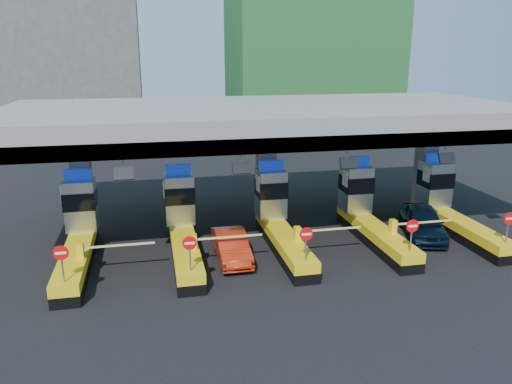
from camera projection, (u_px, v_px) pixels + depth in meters
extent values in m
plane|color=black|center=(279.00, 244.00, 26.40)|extent=(120.00, 120.00, 0.00)
cube|color=slate|center=(266.00, 119.00, 27.53)|extent=(28.00, 12.00, 1.50)
cube|color=#4C4C49|center=(295.00, 144.00, 22.27)|extent=(28.00, 0.60, 0.70)
cube|color=slate|center=(83.00, 190.00, 26.46)|extent=(1.00, 1.00, 5.50)
cube|color=slate|center=(266.00, 180.00, 28.48)|extent=(1.00, 1.00, 5.50)
cube|color=slate|center=(425.00, 171.00, 30.49)|extent=(1.00, 1.00, 5.50)
cylinder|color=slate|center=(123.00, 164.00, 20.92)|extent=(0.06, 0.06, 0.50)
cube|color=black|center=(124.00, 174.00, 20.83)|extent=(0.80, 0.38, 0.54)
cylinder|color=slate|center=(240.00, 159.00, 21.93)|extent=(0.06, 0.06, 0.50)
cube|color=black|center=(241.00, 168.00, 21.84)|extent=(0.80, 0.38, 0.54)
cylinder|color=slate|center=(347.00, 154.00, 22.94)|extent=(0.06, 0.06, 0.50)
cube|color=black|center=(349.00, 163.00, 22.84)|extent=(0.80, 0.38, 0.54)
cylinder|color=slate|center=(445.00, 150.00, 23.94)|extent=(0.06, 0.06, 0.50)
cube|color=black|center=(447.00, 158.00, 23.85)|extent=(0.80, 0.38, 0.54)
cube|color=black|center=(78.00, 263.00, 23.37)|extent=(1.20, 8.00, 0.50)
cube|color=#E5B70C|center=(77.00, 253.00, 23.24)|extent=(1.20, 8.00, 0.50)
cube|color=#9EA3A8|center=(81.00, 204.00, 25.45)|extent=(1.50, 1.50, 2.60)
cube|color=black|center=(80.00, 199.00, 25.35)|extent=(1.56, 1.56, 0.90)
cube|color=#0C2DBF|center=(78.00, 174.00, 25.03)|extent=(1.30, 0.35, 0.55)
cube|color=white|center=(62.00, 194.00, 24.82)|extent=(0.06, 0.70, 0.90)
cylinder|color=slate|center=(63.00, 267.00, 19.61)|extent=(0.07, 0.07, 1.30)
cylinder|color=red|center=(61.00, 253.00, 19.41)|extent=(0.60, 0.04, 0.60)
cube|color=white|center=(61.00, 253.00, 19.39)|extent=(0.42, 0.02, 0.10)
cube|color=#E5B70C|center=(80.00, 250.00, 22.02)|extent=(0.30, 0.35, 0.70)
cube|color=white|center=(118.00, 245.00, 22.32)|extent=(3.20, 0.08, 0.08)
cube|color=black|center=(185.00, 254.00, 24.38)|extent=(1.20, 8.00, 0.50)
cube|color=#E5B70C|center=(184.00, 245.00, 24.24)|extent=(1.20, 8.00, 0.50)
cube|color=#9EA3A8|center=(179.00, 198.00, 26.46)|extent=(1.50, 1.50, 2.60)
cube|color=black|center=(179.00, 193.00, 26.36)|extent=(1.56, 1.56, 0.90)
cube|color=#0C2DBF|center=(178.00, 170.00, 26.03)|extent=(1.30, 0.35, 0.55)
cube|color=white|center=(164.00, 188.00, 25.83)|extent=(0.06, 0.70, 0.90)
cylinder|color=slate|center=(190.00, 256.00, 20.61)|extent=(0.07, 0.07, 1.30)
cylinder|color=red|center=(190.00, 243.00, 20.42)|extent=(0.60, 0.04, 0.60)
cube|color=white|center=(190.00, 243.00, 20.40)|extent=(0.42, 0.02, 0.10)
cube|color=#E5B70C|center=(194.00, 242.00, 23.02)|extent=(0.30, 0.35, 0.70)
cube|color=white|center=(229.00, 237.00, 23.33)|extent=(3.20, 0.08, 0.08)
cube|color=black|center=(284.00, 246.00, 25.39)|extent=(1.20, 8.00, 0.50)
cube|color=#E5B70C|center=(284.00, 237.00, 25.25)|extent=(1.20, 8.00, 0.50)
cube|color=#9EA3A8|center=(271.00, 193.00, 27.47)|extent=(1.50, 1.50, 2.60)
cube|color=black|center=(271.00, 188.00, 27.37)|extent=(1.56, 1.56, 0.90)
cube|color=#0C2DBF|center=(271.00, 165.00, 27.04)|extent=(1.30, 0.35, 0.55)
cube|color=white|center=(258.00, 183.00, 26.84)|extent=(0.06, 0.70, 0.90)
cylinder|color=slate|center=(306.00, 247.00, 21.62)|extent=(0.07, 0.07, 1.30)
cylinder|color=red|center=(306.00, 234.00, 21.43)|extent=(0.60, 0.04, 0.60)
cube|color=white|center=(306.00, 234.00, 21.41)|extent=(0.42, 0.02, 0.10)
cube|color=#E5B70C|center=(297.00, 234.00, 24.03)|extent=(0.30, 0.35, 0.70)
cube|color=white|center=(330.00, 229.00, 24.34)|extent=(3.20, 0.08, 0.08)
cube|color=black|center=(375.00, 239.00, 26.39)|extent=(1.20, 8.00, 0.50)
cube|color=#E5B70C|center=(375.00, 230.00, 26.26)|extent=(1.20, 8.00, 0.50)
cube|color=#9EA3A8|center=(356.00, 188.00, 28.48)|extent=(1.50, 1.50, 2.60)
cube|color=black|center=(356.00, 183.00, 28.38)|extent=(1.56, 1.56, 0.90)
cube|color=#0C2DBF|center=(357.00, 161.00, 28.05)|extent=(1.30, 0.35, 0.55)
cube|color=white|center=(345.00, 178.00, 27.84)|extent=(0.06, 0.70, 0.90)
cylinder|color=slate|center=(411.00, 238.00, 22.63)|extent=(0.07, 0.07, 1.30)
cylinder|color=red|center=(413.00, 226.00, 22.44)|extent=(0.60, 0.04, 0.60)
cube|color=white|center=(413.00, 226.00, 22.41)|extent=(0.42, 0.02, 0.10)
cube|color=#E5B70C|center=(393.00, 226.00, 25.04)|extent=(0.30, 0.35, 0.70)
cube|color=white|center=(423.00, 222.00, 25.34)|extent=(3.20, 0.08, 0.08)
cube|color=black|center=(459.00, 232.00, 27.40)|extent=(1.20, 8.00, 0.50)
cube|color=#E5B70C|center=(460.00, 224.00, 27.27)|extent=(1.20, 8.00, 0.50)
cube|color=#9EA3A8|center=(435.00, 183.00, 29.48)|extent=(1.50, 1.50, 2.60)
cube|color=black|center=(436.00, 179.00, 29.38)|extent=(1.56, 1.56, 0.90)
cube|color=#0C2DBF|center=(438.00, 157.00, 29.06)|extent=(1.30, 0.35, 0.55)
cube|color=white|center=(426.00, 174.00, 28.85)|extent=(0.06, 0.70, 0.90)
cylinder|color=slate|center=(507.00, 230.00, 23.63)|extent=(0.07, 0.07, 1.30)
cylinder|color=red|center=(510.00, 218.00, 23.44)|extent=(0.60, 0.04, 0.60)
cube|color=white|center=(510.00, 219.00, 23.42)|extent=(0.42, 0.02, 0.10)
cube|color=#E5B70C|center=(481.00, 220.00, 26.05)|extent=(0.30, 0.35, 0.70)
cube|color=white|center=(509.00, 216.00, 26.35)|extent=(3.20, 0.08, 0.08)
cube|color=#1E5926|center=(312.00, 13.00, 55.15)|extent=(18.00, 12.00, 28.00)
cube|color=#4C4C49|center=(75.00, 59.00, 55.03)|extent=(14.00, 10.00, 18.00)
imported|color=black|center=(423.00, 222.00, 27.26)|extent=(3.45, 5.32, 1.68)
imported|color=red|center=(231.00, 246.00, 24.25)|extent=(1.49, 4.22, 1.39)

